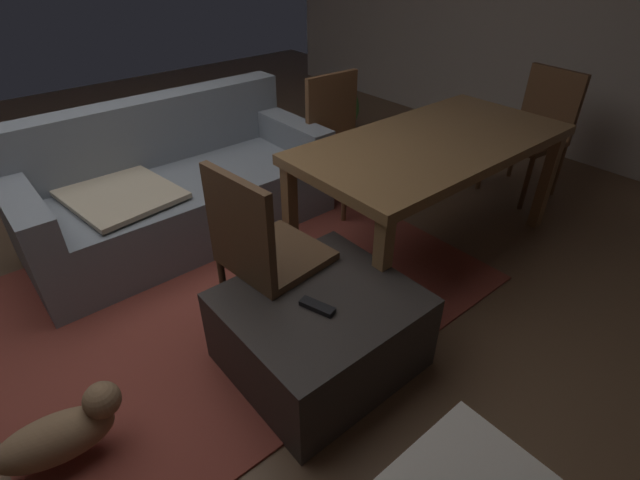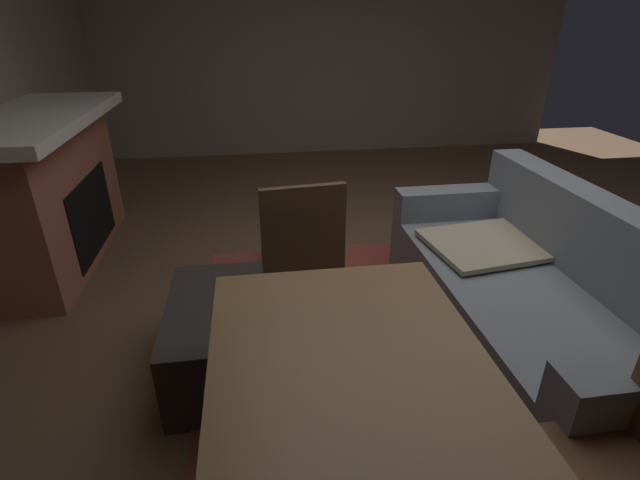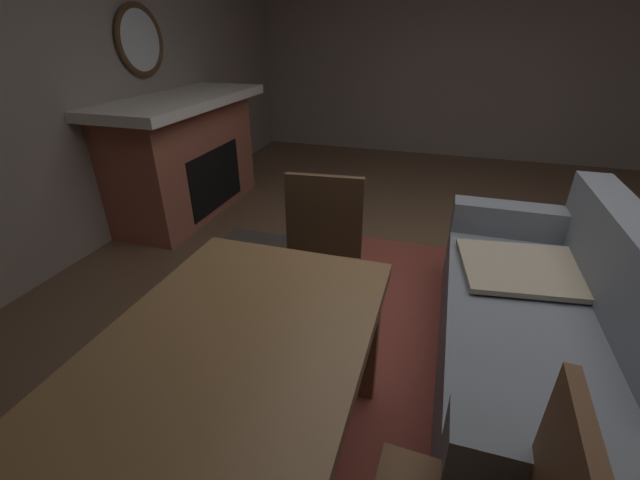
{
  "view_description": "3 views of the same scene",
  "coord_description": "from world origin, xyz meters",
  "px_view_note": "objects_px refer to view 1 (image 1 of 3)",
  "views": [
    {
      "loc": [
        -0.58,
        -2.34,
        1.78
      ],
      "look_at": [
        0.37,
        -1.2,
        0.78
      ],
      "focal_mm": 26.33,
      "sensor_mm": 36.0,
      "label": 1
    },
    {
      "loc": [
        2.41,
        -1.02,
        1.69
      ],
      "look_at": [
        0.17,
        -0.69,
        0.58
      ],
      "focal_mm": 26.07,
      "sensor_mm": 36.0,
      "label": 2
    },
    {
      "loc": [
        2.28,
        -0.19,
        1.65
      ],
      "look_at": [
        0.4,
        -0.77,
        0.61
      ],
      "focal_mm": 22.94,
      "sensor_mm": 36.0,
      "label": 3
    }
  ],
  "objects_px": {
    "couch": "(176,190)",
    "small_dog": "(63,433)",
    "dining_chair_east": "(537,126)",
    "dining_chair_north": "(341,134)",
    "dining_chair_west": "(261,248)",
    "ottoman_coffee_table": "(320,330)",
    "dining_table": "(433,151)",
    "tv_remote": "(317,307)",
    "potted_plant": "(337,109)"
  },
  "relations": [
    {
      "from": "ottoman_coffee_table",
      "to": "dining_chair_west",
      "type": "bearing_deg",
      "value": 102.19
    },
    {
      "from": "ottoman_coffee_table",
      "to": "potted_plant",
      "type": "height_order",
      "value": "potted_plant"
    },
    {
      "from": "tv_remote",
      "to": "potted_plant",
      "type": "distance_m",
      "value": 2.99
    },
    {
      "from": "tv_remote",
      "to": "potted_plant",
      "type": "bearing_deg",
      "value": 28.68
    },
    {
      "from": "dining_chair_north",
      "to": "dining_chair_west",
      "type": "bearing_deg",
      "value": -146.51
    },
    {
      "from": "potted_plant",
      "to": "dining_chair_north",
      "type": "bearing_deg",
      "value": -130.9
    },
    {
      "from": "dining_chair_east",
      "to": "dining_table",
      "type": "bearing_deg",
      "value": 179.6
    },
    {
      "from": "dining_chair_north",
      "to": "couch",
      "type": "bearing_deg",
      "value": 161.9
    },
    {
      "from": "dining_table",
      "to": "dining_chair_north",
      "type": "relative_size",
      "value": 1.86
    },
    {
      "from": "small_dog",
      "to": "dining_chair_west",
      "type": "bearing_deg",
      "value": 5.57
    },
    {
      "from": "dining_table",
      "to": "dining_chair_east",
      "type": "height_order",
      "value": "dining_chair_east"
    },
    {
      "from": "tv_remote",
      "to": "small_dog",
      "type": "height_order",
      "value": "tv_remote"
    },
    {
      "from": "small_dog",
      "to": "potted_plant",
      "type": "bearing_deg",
      "value": 31.25
    },
    {
      "from": "ottoman_coffee_table",
      "to": "potted_plant",
      "type": "distance_m",
      "value": 2.91
    },
    {
      "from": "dining_chair_north",
      "to": "small_dog",
      "type": "height_order",
      "value": "dining_chair_north"
    },
    {
      "from": "small_dog",
      "to": "dining_chair_north",
      "type": "bearing_deg",
      "value": 22.33
    },
    {
      "from": "potted_plant",
      "to": "dining_chair_west",
      "type": "bearing_deg",
      "value": -139.47
    },
    {
      "from": "dining_chair_east",
      "to": "small_dog",
      "type": "height_order",
      "value": "dining_chair_east"
    },
    {
      "from": "dining_table",
      "to": "dining_chair_north",
      "type": "distance_m",
      "value": 0.84
    },
    {
      "from": "dining_chair_north",
      "to": "small_dog",
      "type": "bearing_deg",
      "value": -157.67
    },
    {
      "from": "dining_table",
      "to": "dining_chair_north",
      "type": "xyz_separation_m",
      "value": [
        0.0,
        0.82,
        -0.14
      ]
    },
    {
      "from": "tv_remote",
      "to": "small_dog",
      "type": "bearing_deg",
      "value": 146.06
    },
    {
      "from": "small_dog",
      "to": "dining_chair_east",
      "type": "bearing_deg",
      "value": 1.61
    },
    {
      "from": "ottoman_coffee_table",
      "to": "dining_chair_west",
      "type": "height_order",
      "value": "dining_chair_west"
    },
    {
      "from": "couch",
      "to": "small_dog",
      "type": "bearing_deg",
      "value": -130.66
    },
    {
      "from": "dining_table",
      "to": "small_dog",
      "type": "relative_size",
      "value": 3.51
    },
    {
      "from": "dining_chair_north",
      "to": "tv_remote",
      "type": "bearing_deg",
      "value": -135.34
    },
    {
      "from": "dining_chair_west",
      "to": "small_dog",
      "type": "distance_m",
      "value": 1.08
    },
    {
      "from": "couch",
      "to": "dining_chair_east",
      "type": "relative_size",
      "value": 2.11
    },
    {
      "from": "ottoman_coffee_table",
      "to": "dining_chair_east",
      "type": "distance_m",
      "value": 2.48
    },
    {
      "from": "tv_remote",
      "to": "small_dog",
      "type": "distance_m",
      "value": 1.1
    },
    {
      "from": "dining_chair_west",
      "to": "small_dog",
      "type": "bearing_deg",
      "value": -174.43
    },
    {
      "from": "dining_chair_east",
      "to": "potted_plant",
      "type": "height_order",
      "value": "dining_chair_east"
    },
    {
      "from": "couch",
      "to": "ottoman_coffee_table",
      "type": "xyz_separation_m",
      "value": [
        -0.04,
        -1.55,
        -0.1
      ]
    },
    {
      "from": "dining_chair_west",
      "to": "potted_plant",
      "type": "distance_m",
      "value": 2.73
    },
    {
      "from": "couch",
      "to": "ottoman_coffee_table",
      "type": "bearing_deg",
      "value": -91.41
    },
    {
      "from": "dining_chair_east",
      "to": "dining_chair_north",
      "type": "xyz_separation_m",
      "value": [
        -1.25,
        0.83,
        0.0
      ]
    },
    {
      "from": "dining_table",
      "to": "tv_remote",
      "type": "bearing_deg",
      "value": -161.94
    },
    {
      "from": "small_dog",
      "to": "dining_table",
      "type": "bearing_deg",
      "value": 2.72
    },
    {
      "from": "ottoman_coffee_table",
      "to": "dining_chair_west",
      "type": "distance_m",
      "value": 0.48
    },
    {
      "from": "dining_table",
      "to": "potted_plant",
      "type": "relative_size",
      "value": 3.16
    },
    {
      "from": "dining_chair_east",
      "to": "dining_chair_west",
      "type": "bearing_deg",
      "value": -179.99
    },
    {
      "from": "small_dog",
      "to": "couch",
      "type": "bearing_deg",
      "value": 49.34
    },
    {
      "from": "dining_chair_west",
      "to": "dining_chair_north",
      "type": "height_order",
      "value": "same"
    },
    {
      "from": "tv_remote",
      "to": "dining_chair_east",
      "type": "bearing_deg",
      "value": -8.82
    },
    {
      "from": "dining_table",
      "to": "dining_chair_north",
      "type": "height_order",
      "value": "dining_chair_north"
    },
    {
      "from": "dining_chair_west",
      "to": "dining_table",
      "type": "bearing_deg",
      "value": 0.42
    },
    {
      "from": "dining_table",
      "to": "dining_chair_north",
      "type": "bearing_deg",
      "value": 89.72
    },
    {
      "from": "ottoman_coffee_table",
      "to": "dining_chair_north",
      "type": "relative_size",
      "value": 0.88
    },
    {
      "from": "tv_remote",
      "to": "dining_table",
      "type": "relative_size",
      "value": 0.09
    }
  ]
}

